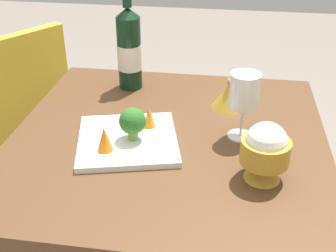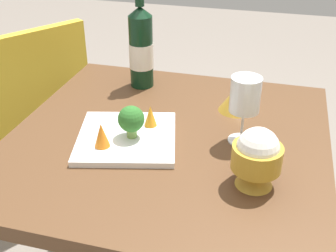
{
  "view_description": "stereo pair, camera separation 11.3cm",
  "coord_description": "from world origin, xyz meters",
  "px_view_note": "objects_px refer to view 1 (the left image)",
  "views": [
    {
      "loc": [
        -0.96,
        -0.14,
        1.33
      ],
      "look_at": [
        0.0,
        0.0,
        0.76
      ],
      "focal_mm": 46.09,
      "sensor_mm": 36.0,
      "label": 1
    },
    {
      "loc": [
        -0.94,
        -0.25,
        1.33
      ],
      "look_at": [
        0.0,
        0.0,
        0.76
      ],
      "focal_mm": 46.09,
      "sensor_mm": 36.0,
      "label": 2
    }
  ],
  "objects_px": {
    "rice_bowl": "(265,151)",
    "rice_bowl_lid": "(229,95)",
    "chair_near_window": "(15,111)",
    "wine_bottle": "(129,49)",
    "carrot_garnish_left": "(105,139)",
    "wine_glass": "(244,93)",
    "broccoli_floret": "(133,122)",
    "serving_plate": "(128,140)",
    "carrot_garnish_right": "(149,117)"
  },
  "relations": [
    {
      "from": "rice_bowl_lid",
      "to": "carrot_garnish_right",
      "type": "xyz_separation_m",
      "value": [
        -0.18,
        0.21,
        0.01
      ]
    },
    {
      "from": "carrot_garnish_left",
      "to": "serving_plate",
      "type": "bearing_deg",
      "value": -31.61
    },
    {
      "from": "chair_near_window",
      "to": "wine_bottle",
      "type": "height_order",
      "value": "wine_bottle"
    },
    {
      "from": "wine_bottle",
      "to": "wine_glass",
      "type": "xyz_separation_m",
      "value": [
        -0.26,
        -0.36,
        -0.0
      ]
    },
    {
      "from": "wine_bottle",
      "to": "broccoli_floret",
      "type": "relative_size",
      "value": 3.84
    },
    {
      "from": "wine_glass",
      "to": "rice_bowl_lid",
      "type": "height_order",
      "value": "wine_glass"
    },
    {
      "from": "serving_plate",
      "to": "rice_bowl_lid",
      "type": "bearing_deg",
      "value": -46.22
    },
    {
      "from": "carrot_garnish_right",
      "to": "serving_plate",
      "type": "bearing_deg",
      "value": 145.3
    },
    {
      "from": "wine_bottle",
      "to": "carrot_garnish_left",
      "type": "height_order",
      "value": "wine_bottle"
    },
    {
      "from": "rice_bowl",
      "to": "carrot_garnish_left",
      "type": "bearing_deg",
      "value": 84.67
    },
    {
      "from": "wine_bottle",
      "to": "serving_plate",
      "type": "xyz_separation_m",
      "value": [
        -0.34,
        -0.07,
        -0.12
      ]
    },
    {
      "from": "rice_bowl",
      "to": "serving_plate",
      "type": "height_order",
      "value": "rice_bowl"
    },
    {
      "from": "chair_near_window",
      "to": "wine_bottle",
      "type": "xyz_separation_m",
      "value": [
        -0.13,
        -0.5,
        0.33
      ]
    },
    {
      "from": "rice_bowl",
      "to": "rice_bowl_lid",
      "type": "height_order",
      "value": "rice_bowl"
    },
    {
      "from": "rice_bowl_lid",
      "to": "serving_plate",
      "type": "relative_size",
      "value": 0.33
    },
    {
      "from": "chair_near_window",
      "to": "serving_plate",
      "type": "height_order",
      "value": "chair_near_window"
    },
    {
      "from": "serving_plate",
      "to": "broccoli_floret",
      "type": "distance_m",
      "value": 0.06
    },
    {
      "from": "wine_glass",
      "to": "broccoli_floret",
      "type": "relative_size",
      "value": 2.09
    },
    {
      "from": "broccoli_floret",
      "to": "chair_near_window",
      "type": "bearing_deg",
      "value": 51.3
    },
    {
      "from": "wine_glass",
      "to": "rice_bowl",
      "type": "distance_m",
      "value": 0.19
    },
    {
      "from": "carrot_garnish_left",
      "to": "rice_bowl",
      "type": "bearing_deg",
      "value": -95.33
    },
    {
      "from": "rice_bowl_lid",
      "to": "carrot_garnish_right",
      "type": "relative_size",
      "value": 1.73
    },
    {
      "from": "wine_bottle",
      "to": "rice_bowl",
      "type": "height_order",
      "value": "wine_bottle"
    },
    {
      "from": "rice_bowl",
      "to": "carrot_garnish_right",
      "type": "xyz_separation_m",
      "value": [
        0.17,
        0.29,
        -0.03
      ]
    },
    {
      "from": "broccoli_floret",
      "to": "carrot_garnish_left",
      "type": "height_order",
      "value": "broccoli_floret"
    },
    {
      "from": "wine_bottle",
      "to": "carrot_garnish_right",
      "type": "distance_m",
      "value": 0.31
    },
    {
      "from": "wine_bottle",
      "to": "rice_bowl_lid",
      "type": "bearing_deg",
      "value": -106.92
    },
    {
      "from": "rice_bowl_lid",
      "to": "carrot_garnish_left",
      "type": "bearing_deg",
      "value": 136.4
    },
    {
      "from": "wine_bottle",
      "to": "rice_bowl_lid",
      "type": "height_order",
      "value": "wine_bottle"
    },
    {
      "from": "wine_glass",
      "to": "carrot_garnish_left",
      "type": "height_order",
      "value": "wine_glass"
    },
    {
      "from": "wine_glass",
      "to": "rice_bowl_lid",
      "type": "bearing_deg",
      "value": 12.43
    },
    {
      "from": "rice_bowl_lid",
      "to": "carrot_garnish_right",
      "type": "bearing_deg",
      "value": 130.42
    },
    {
      "from": "serving_plate",
      "to": "wine_bottle",
      "type": "bearing_deg",
      "value": 11.44
    },
    {
      "from": "wine_bottle",
      "to": "rice_bowl",
      "type": "xyz_separation_m",
      "value": [
        -0.44,
        -0.4,
        -0.06
      ]
    },
    {
      "from": "carrot_garnish_left",
      "to": "wine_glass",
      "type": "bearing_deg",
      "value": -66.86
    },
    {
      "from": "serving_plate",
      "to": "rice_bowl",
      "type": "bearing_deg",
      "value": -106.58
    },
    {
      "from": "wine_glass",
      "to": "broccoli_floret",
      "type": "bearing_deg",
      "value": 106.06
    },
    {
      "from": "wine_bottle",
      "to": "broccoli_floret",
      "type": "distance_m",
      "value": 0.36
    },
    {
      "from": "rice_bowl_lid",
      "to": "broccoli_floret",
      "type": "bearing_deg",
      "value": 136.04
    },
    {
      "from": "chair_near_window",
      "to": "broccoli_floret",
      "type": "distance_m",
      "value": 0.79
    },
    {
      "from": "wine_bottle",
      "to": "carrot_garnish_left",
      "type": "bearing_deg",
      "value": -175.99
    },
    {
      "from": "serving_plate",
      "to": "chair_near_window",
      "type": "bearing_deg",
      "value": 50.73
    },
    {
      "from": "chair_near_window",
      "to": "carrot_garnish_left",
      "type": "relative_size",
      "value": 13.28
    },
    {
      "from": "carrot_garnish_left",
      "to": "chair_near_window",
      "type": "bearing_deg",
      "value": 44.93
    },
    {
      "from": "broccoli_floret",
      "to": "carrot_garnish_left",
      "type": "xyz_separation_m",
      "value": [
        -0.06,
        0.06,
        -0.02
      ]
    },
    {
      "from": "serving_plate",
      "to": "carrot_garnish_right",
      "type": "distance_m",
      "value": 0.09
    },
    {
      "from": "wine_glass",
      "to": "serving_plate",
      "type": "xyz_separation_m",
      "value": [
        -0.07,
        0.29,
        -0.12
      ]
    },
    {
      "from": "serving_plate",
      "to": "broccoli_floret",
      "type": "xyz_separation_m",
      "value": [
        -0.0,
        -0.02,
        0.06
      ]
    },
    {
      "from": "broccoli_floret",
      "to": "carrot_garnish_right",
      "type": "height_order",
      "value": "broccoli_floret"
    },
    {
      "from": "wine_bottle",
      "to": "carrot_garnish_left",
      "type": "xyz_separation_m",
      "value": [
        -0.4,
        -0.03,
        -0.08
      ]
    }
  ]
}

